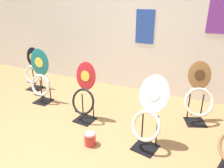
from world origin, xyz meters
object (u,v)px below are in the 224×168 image
(toilet_seat_display_teal_sax, at_px, (40,78))
(toilet_seat_display_woodgrain, at_px, (199,96))
(toilet_seat_display_white_plain, at_px, (149,114))
(paint_can, at_px, (90,139))
(toilet_seat_display_jazz_black, at_px, (33,70))
(toilet_seat_display_crimson_swirl, at_px, (84,94))

(toilet_seat_display_teal_sax, bearing_deg, toilet_seat_display_woodgrain, 10.28)
(toilet_seat_display_white_plain, distance_m, toilet_seat_display_teal_sax, 2.06)
(toilet_seat_display_woodgrain, relative_size, paint_can, 5.36)
(toilet_seat_display_jazz_black, bearing_deg, toilet_seat_display_crimson_swirl, -20.47)
(toilet_seat_display_woodgrain, bearing_deg, toilet_seat_display_teal_sax, -169.72)
(toilet_seat_display_white_plain, height_order, paint_can, toilet_seat_display_white_plain)
(toilet_seat_display_jazz_black, distance_m, toilet_seat_display_crimson_swirl, 1.65)
(paint_can, bearing_deg, toilet_seat_display_jazz_black, 150.93)
(toilet_seat_display_crimson_swirl, height_order, paint_can, toilet_seat_display_crimson_swirl)
(toilet_seat_display_teal_sax, distance_m, paint_can, 1.57)
(toilet_seat_display_jazz_black, xyz_separation_m, toilet_seat_display_crimson_swirl, (1.54, -0.58, 0.04))
(toilet_seat_display_crimson_swirl, xyz_separation_m, paint_can, (0.37, -0.49, -0.34))
(toilet_seat_display_jazz_black, distance_m, toilet_seat_display_teal_sax, 0.67)
(toilet_seat_display_teal_sax, xyz_separation_m, toilet_seat_display_crimson_swirl, (1.00, -0.19, -0.01))
(toilet_seat_display_white_plain, relative_size, toilet_seat_display_crimson_swirl, 1.01)
(toilet_seat_display_teal_sax, xyz_separation_m, paint_can, (1.37, -0.68, -0.35))
(toilet_seat_display_jazz_black, distance_m, toilet_seat_display_white_plain, 2.69)
(toilet_seat_display_jazz_black, xyz_separation_m, toilet_seat_display_teal_sax, (0.55, -0.39, 0.05))
(toilet_seat_display_teal_sax, bearing_deg, toilet_seat_display_white_plain, -11.01)
(toilet_seat_display_woodgrain, distance_m, toilet_seat_display_jazz_black, 3.05)
(paint_can, bearing_deg, toilet_seat_display_white_plain, 23.52)
(toilet_seat_display_jazz_black, bearing_deg, toilet_seat_display_teal_sax, -35.28)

